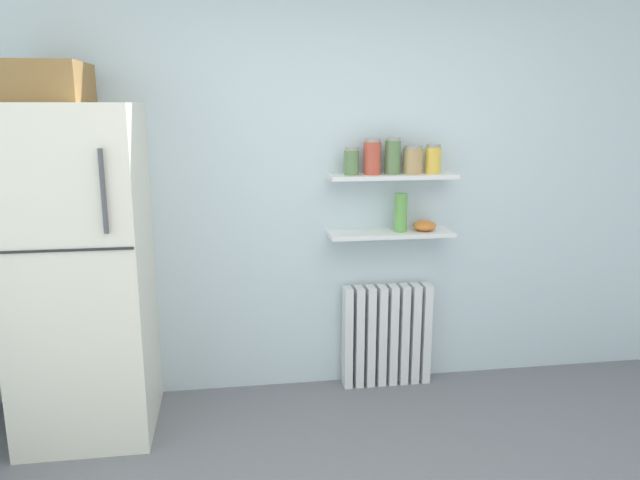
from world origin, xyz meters
name	(u,v)px	position (x,y,z in m)	size (l,w,h in m)	color
back_wall	(335,184)	(0.00, 2.05, 1.30)	(7.04, 0.10, 2.60)	silver
refrigerator	(80,265)	(-1.46, 1.65, 0.94)	(0.69, 0.73, 2.00)	silver
radiator	(387,335)	(0.32, 1.92, 0.33)	(0.57, 0.12, 0.66)	white
wall_shelf_lower	(391,234)	(0.32, 1.89, 1.01)	(0.77, 0.22, 0.03)	white
wall_shelf_upper	(392,176)	(0.32, 1.89, 1.36)	(0.77, 0.22, 0.03)	white
storage_jar_0	(351,161)	(0.07, 1.89, 1.46)	(0.09, 0.09, 0.16)	#5B7F4C
storage_jar_1	(372,157)	(0.20, 1.89, 1.48)	(0.10, 0.10, 0.21)	#C64C38
storage_jar_2	(393,156)	(0.32, 1.89, 1.48)	(0.09, 0.09, 0.22)	#5B7F4C
storage_jar_3	(413,160)	(0.45, 1.89, 1.46)	(0.12, 0.12, 0.17)	tan
storage_jar_4	(433,159)	(0.58, 1.89, 1.46)	(0.10, 0.10, 0.18)	yellow
vase	(401,213)	(0.38, 1.89, 1.14)	(0.08, 0.08, 0.24)	#66A84C
shelf_bowl	(424,226)	(0.54, 1.89, 1.05)	(0.14, 0.14, 0.06)	orange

